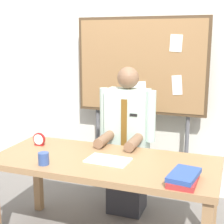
{
  "coord_description": "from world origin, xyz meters",
  "views": [
    {
      "loc": [
        0.95,
        -2.4,
        1.71
      ],
      "look_at": [
        0.0,
        0.19,
        1.1
      ],
      "focal_mm": 54.7,
      "sensor_mm": 36.0,
      "label": 1
    }
  ],
  "objects_px": {
    "desk": "(104,170)",
    "bulletin_board": "(141,69)",
    "person": "(127,147)",
    "open_notebook": "(108,160)",
    "coffee_mug": "(44,159)",
    "desk_clock": "(39,140)",
    "book_stack": "(184,178)"
  },
  "relations": [
    {
      "from": "desk",
      "to": "bulletin_board",
      "type": "xyz_separation_m",
      "value": [
        0.0,
        1.06,
        0.72
      ]
    },
    {
      "from": "person",
      "to": "bulletin_board",
      "type": "relative_size",
      "value": 0.75
    },
    {
      "from": "open_notebook",
      "to": "desk",
      "type": "bearing_deg",
      "value": 154.8
    },
    {
      "from": "person",
      "to": "open_notebook",
      "type": "distance_m",
      "value": 0.64
    },
    {
      "from": "bulletin_board",
      "to": "open_notebook",
      "type": "height_order",
      "value": "bulletin_board"
    },
    {
      "from": "coffee_mug",
      "to": "desk",
      "type": "bearing_deg",
      "value": 33.73
    },
    {
      "from": "bulletin_board",
      "to": "desk_clock",
      "type": "bearing_deg",
      "value": -126.35
    },
    {
      "from": "person",
      "to": "book_stack",
      "type": "height_order",
      "value": "person"
    },
    {
      "from": "open_notebook",
      "to": "coffee_mug",
      "type": "height_order",
      "value": "coffee_mug"
    },
    {
      "from": "person",
      "to": "desk_clock",
      "type": "height_order",
      "value": "person"
    },
    {
      "from": "bulletin_board",
      "to": "book_stack",
      "type": "distance_m",
      "value": 1.57
    },
    {
      "from": "bulletin_board",
      "to": "person",
      "type": "bearing_deg",
      "value": -90.06
    },
    {
      "from": "book_stack",
      "to": "desk_clock",
      "type": "bearing_deg",
      "value": 164.73
    },
    {
      "from": "open_notebook",
      "to": "desk_clock",
      "type": "height_order",
      "value": "desk_clock"
    },
    {
      "from": "desk",
      "to": "open_notebook",
      "type": "height_order",
      "value": "open_notebook"
    },
    {
      "from": "bulletin_board",
      "to": "desk",
      "type": "bearing_deg",
      "value": -90.03
    },
    {
      "from": "bulletin_board",
      "to": "book_stack",
      "type": "xyz_separation_m",
      "value": [
        0.66,
        -1.29,
        -0.6
      ]
    },
    {
      "from": "desk",
      "to": "bulletin_board",
      "type": "relative_size",
      "value": 0.94
    },
    {
      "from": "open_notebook",
      "to": "book_stack",
      "type": "bearing_deg",
      "value": -18.73
    },
    {
      "from": "desk",
      "to": "open_notebook",
      "type": "xyz_separation_m",
      "value": [
        0.04,
        -0.02,
        0.09
      ]
    },
    {
      "from": "book_stack",
      "to": "coffee_mug",
      "type": "relative_size",
      "value": 3.26
    },
    {
      "from": "bulletin_board",
      "to": "coffee_mug",
      "type": "height_order",
      "value": "bulletin_board"
    },
    {
      "from": "open_notebook",
      "to": "desk_clock",
      "type": "xyz_separation_m",
      "value": [
        -0.72,
        0.16,
        0.05
      ]
    },
    {
      "from": "person",
      "to": "book_stack",
      "type": "distance_m",
      "value": 1.08
    },
    {
      "from": "desk",
      "to": "book_stack",
      "type": "height_order",
      "value": "book_stack"
    },
    {
      "from": "open_notebook",
      "to": "coffee_mug",
      "type": "bearing_deg",
      "value": -150.89
    },
    {
      "from": "desk",
      "to": "bulletin_board",
      "type": "distance_m",
      "value": 1.29
    },
    {
      "from": "desk",
      "to": "desk_clock",
      "type": "xyz_separation_m",
      "value": [
        -0.68,
        0.14,
        0.14
      ]
    },
    {
      "from": "desk",
      "to": "coffee_mug",
      "type": "distance_m",
      "value": 0.49
    },
    {
      "from": "book_stack",
      "to": "bulletin_board",
      "type": "bearing_deg",
      "value": 117.17
    },
    {
      "from": "desk",
      "to": "desk_clock",
      "type": "height_order",
      "value": "desk_clock"
    },
    {
      "from": "desk",
      "to": "book_stack",
      "type": "relative_size",
      "value": 5.83
    }
  ]
}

